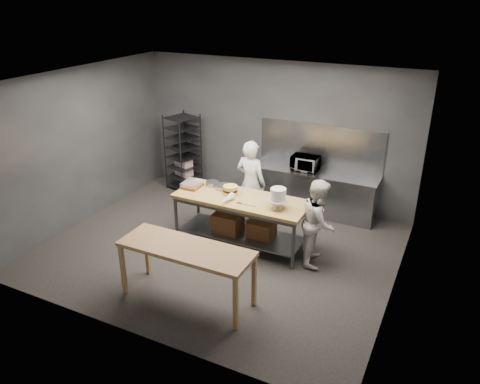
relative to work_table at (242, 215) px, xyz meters
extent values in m
plane|color=black|center=(-0.26, -0.34, -0.57)|extent=(6.00, 6.00, 0.00)
cube|color=#4C4F54|center=(-0.26, 2.16, 0.93)|extent=(6.00, 0.04, 3.00)
cube|color=olive|center=(0.00, 0.00, 0.32)|extent=(2.40, 0.90, 0.06)
cube|color=#47494C|center=(0.00, 0.00, -0.37)|extent=(2.25, 0.75, 0.03)
cylinder|color=#47494C|center=(-1.14, -0.39, -0.14)|extent=(0.06, 0.06, 0.86)
cylinder|color=#47494C|center=(-1.14, 0.39, -0.14)|extent=(0.06, 0.06, 0.86)
cylinder|color=#47494C|center=(1.14, -0.39, -0.14)|extent=(0.06, 0.06, 0.86)
cylinder|color=#47494C|center=(1.14, 0.39, -0.14)|extent=(0.06, 0.06, 0.86)
cube|color=brown|center=(-0.26, -0.03, -0.18)|extent=(0.50, 0.40, 0.35)
cube|color=brown|center=(0.37, 0.06, -0.21)|extent=(0.45, 0.38, 0.30)
cube|color=olive|center=(0.01, -1.86, 0.30)|extent=(2.00, 0.70, 0.06)
cube|color=olive|center=(-0.94, -2.16, -0.15)|extent=(0.06, 0.06, 0.84)
cube|color=olive|center=(-0.94, -1.56, -0.15)|extent=(0.06, 0.06, 0.84)
cube|color=olive|center=(0.96, -2.16, -0.15)|extent=(0.06, 0.06, 0.84)
cube|color=olive|center=(0.96, -1.56, -0.15)|extent=(0.06, 0.06, 0.84)
cube|color=slate|center=(0.74, 1.84, 0.31)|extent=(2.60, 0.60, 0.04)
cube|color=slate|center=(0.74, 1.84, -0.14)|extent=(2.56, 0.56, 0.86)
cube|color=slate|center=(0.74, 2.14, 0.78)|extent=(2.60, 0.02, 0.90)
cube|color=black|center=(-2.34, 1.76, 0.30)|extent=(0.76, 0.79, 1.75)
cube|color=silver|center=(-2.34, 1.76, -0.03)|extent=(0.43, 0.34, 0.45)
imported|color=white|center=(-0.20, 0.81, 0.28)|extent=(0.66, 0.47, 1.71)
imported|color=silver|center=(1.41, 0.03, 0.18)|extent=(0.70, 0.82, 1.50)
imported|color=black|center=(0.54, 1.84, 0.48)|extent=(0.54, 0.37, 0.30)
cylinder|color=#B6AD92|center=(0.74, -0.13, 0.36)|extent=(0.20, 0.20, 0.02)
cylinder|color=#B6AD92|center=(0.74, -0.13, 0.43)|extent=(0.06, 0.06, 0.12)
cylinder|color=#B6AD92|center=(0.74, -0.13, 0.50)|extent=(0.34, 0.34, 0.02)
cylinder|color=silver|center=(0.74, -0.13, 0.61)|extent=(0.26, 0.26, 0.21)
cylinder|color=#F0D84C|center=(-0.25, 0.05, 0.38)|extent=(0.26, 0.26, 0.06)
cylinder|color=black|center=(-0.25, 0.05, 0.43)|extent=(0.26, 0.26, 0.04)
cylinder|color=#F0D84C|center=(-0.25, 0.05, 0.48)|extent=(0.26, 0.26, 0.06)
cylinder|color=gray|center=(-0.74, 0.26, 0.39)|extent=(0.24, 0.24, 0.07)
cylinder|color=gray|center=(-0.49, 0.21, 0.39)|extent=(0.28, 0.28, 0.07)
cone|color=silver|center=(-0.14, -0.30, 0.41)|extent=(0.15, 0.39, 0.12)
cube|color=slate|center=(0.25, -0.23, 0.35)|extent=(0.28, 0.02, 0.00)
cube|color=black|center=(0.07, -0.23, 0.36)|extent=(0.09, 0.02, 0.02)
cube|color=#A65421|center=(-1.02, -0.06, 0.37)|extent=(0.30, 0.20, 0.05)
cube|color=silver|center=(-1.02, -0.06, 0.43)|extent=(0.31, 0.21, 0.06)
cube|color=#A65421|center=(-1.03, 0.10, 0.37)|extent=(0.30, 0.20, 0.05)
cube|color=silver|center=(-1.03, 0.10, 0.43)|extent=(0.31, 0.21, 0.06)
camera|label=1|loc=(3.29, -6.74, 3.75)|focal=35.00mm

